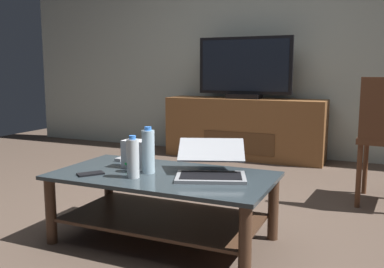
{
  "coord_description": "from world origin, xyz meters",
  "views": [
    {
      "loc": [
        1.14,
        -2.24,
        0.96
      ],
      "look_at": [
        0.03,
        0.26,
        0.54
      ],
      "focal_mm": 39.47,
      "sensor_mm": 36.0,
      "label": 1
    }
  ],
  "objects": [
    {
      "name": "water_bottle_far",
      "position": [
        -0.03,
        -0.37,
        0.49
      ],
      "size": [
        0.07,
        0.07,
        0.23
      ],
      "color": "silver",
      "rests_on": "coffee_table"
    },
    {
      "name": "media_cabinet",
      "position": [
        -0.18,
        2.14,
        0.32
      ],
      "size": [
        1.71,
        0.41,
        0.65
      ],
      "color": "brown",
      "rests_on": "ground"
    },
    {
      "name": "back_wall",
      "position": [
        0.0,
        2.46,
        1.4
      ],
      "size": [
        6.4,
        0.12,
        2.8
      ],
      "primitive_type": "cube",
      "color": "#A8B2A8",
      "rests_on": "ground"
    },
    {
      "name": "cell_phone",
      "position": [
        -0.28,
        -0.41,
        0.39
      ],
      "size": [
        0.14,
        0.15,
        0.01
      ],
      "primitive_type": "cube",
      "rotation": [
        0.0,
        0.0,
        -0.65
      ],
      "color": "black",
      "rests_on": "coffee_table"
    },
    {
      "name": "router_box",
      "position": [
        -0.14,
        -0.16,
        0.47
      ],
      "size": [
        0.14,
        0.11,
        0.16
      ],
      "color": "silver",
      "rests_on": "coffee_table"
    },
    {
      "name": "laptop",
      "position": [
        0.33,
        -0.17,
        0.44
      ],
      "size": [
        0.48,
        0.49,
        0.17
      ],
      "color": "gray",
      "rests_on": "coffee_table"
    },
    {
      "name": "coffee_table",
      "position": [
        0.08,
        -0.24,
        0.27
      ],
      "size": [
        1.21,
        0.64,
        0.39
      ],
      "color": "#2D383D",
      "rests_on": "ground"
    },
    {
      "name": "water_bottle_near",
      "position": [
        -0.01,
        -0.25,
        0.51
      ],
      "size": [
        0.07,
        0.07,
        0.26
      ],
      "color": "silver",
      "rests_on": "coffee_table"
    },
    {
      "name": "television",
      "position": [
        -0.18,
        2.12,
        0.96
      ],
      "size": [
        1.02,
        0.2,
        0.65
      ],
      "color": "black",
      "rests_on": "media_cabinet"
    },
    {
      "name": "tv_remote",
      "position": [
        -0.33,
        0.0,
        0.4
      ],
      "size": [
        0.04,
        0.16,
        0.02
      ],
      "primitive_type": "cube",
      "rotation": [
        0.0,
        0.0,
        -0.0
      ],
      "color": "#99999E",
      "rests_on": "coffee_table"
    },
    {
      "name": "ground_plane",
      "position": [
        0.0,
        0.0,
        0.0
      ],
      "size": [
        7.68,
        7.68,
        0.0
      ],
      "primitive_type": "plane",
      "color": "#4C3D33"
    }
  ]
}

